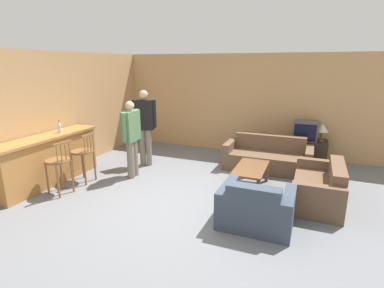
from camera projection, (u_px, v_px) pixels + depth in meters
name	position (u px, v px, depth m)	size (l,w,h in m)	color
ground_plane	(181.00, 203.00, 5.19)	(24.00, 24.00, 0.00)	slate
wall_back	(235.00, 104.00, 8.03)	(9.40, 0.08, 2.60)	tan
wall_left	(82.00, 109.00, 7.16)	(0.08, 8.56, 2.60)	tan
bar_counter	(48.00, 160.00, 5.95)	(0.55, 2.30, 0.98)	#A87038
bar_chair_near	(59.00, 164.00, 5.45)	(0.49, 0.49, 1.01)	brown
bar_chair_mid	(83.00, 155.00, 6.01)	(0.45, 0.45, 1.01)	brown
couch_far	(268.00, 158.00, 6.81)	(1.91, 0.85, 0.75)	brown
armchair_near	(256.00, 209.00, 4.41)	(1.06, 0.81, 0.73)	#384251
loveseat_right	(320.00, 188.00, 5.17)	(0.79, 1.51, 0.72)	brown
coffee_table	(251.00, 170.00, 5.71)	(0.56, 1.08, 0.44)	brown
tv_unit	(303.00, 151.00, 7.26)	(1.05, 0.56, 0.57)	#2D2319
tv	(305.00, 131.00, 7.13)	(0.56, 0.49, 0.46)	#4C4C4C
bottle	(59.00, 127.00, 6.08)	(0.07, 0.07, 0.25)	silver
table_lamp	(322.00, 128.00, 6.98)	(0.29, 0.29, 0.42)	brown
person_by_window	(145.00, 123.00, 6.90)	(0.54, 0.28, 1.77)	#756B5B
person_by_counter	(131.00, 135.00, 6.20)	(0.22, 0.62, 1.61)	#756B5B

